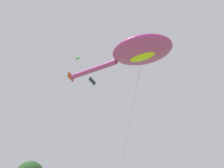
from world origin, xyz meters
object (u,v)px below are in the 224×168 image
(small_kite_bird_shape, at_px, (93,88))
(small_kite_delta_white, at_px, (77,62))
(small_kite_diamond_red, at_px, (72,83))
(big_show_kite, at_px, (140,52))

(small_kite_bird_shape, height_order, small_kite_delta_white, small_kite_delta_white)
(small_kite_bird_shape, relative_size, small_kite_delta_white, 0.59)
(small_kite_diamond_red, bearing_deg, small_kite_delta_white, 90.89)
(small_kite_bird_shape, distance_m, small_kite_delta_white, 15.31)
(big_show_kite, distance_m, small_kite_bird_shape, 9.78)
(small_kite_diamond_red, xyz_separation_m, small_kite_delta_white, (5.71, 11.55, 9.62))
(big_show_kite, height_order, small_kite_diamond_red, small_kite_diamond_red)
(small_kite_delta_white, bearing_deg, small_kite_bird_shape, 156.30)
(small_kite_delta_white, bearing_deg, small_kite_diamond_red, 146.39)
(small_kite_diamond_red, bearing_deg, small_kite_bird_shape, 27.91)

